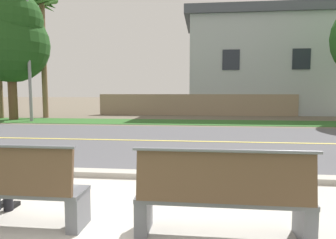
{
  "coord_description": "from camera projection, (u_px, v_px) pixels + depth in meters",
  "views": [
    {
      "loc": [
        1.02,
        -3.03,
        1.58
      ],
      "look_at": [
        0.32,
        3.22,
        1.0
      ],
      "focal_mm": 32.38,
      "sensor_mm": 36.0,
      "label": 1
    }
  ],
  "objects": [
    {
      "name": "curb_edge",
      "position": [
        145.0,
        175.0,
        5.57
      ],
      "size": [
        44.0,
        0.3,
        0.11
      ],
      "primitive_type": "cube",
      "color": "#ADA89E",
      "rests_on": "ground_plane"
    },
    {
      "name": "bench_right",
      "position": [
        223.0,
        197.0,
        3.22
      ],
      "size": [
        1.88,
        0.48,
        1.01
      ],
      "color": "slate",
      "rests_on": "ground_plane"
    },
    {
      "name": "bench_left",
      "position": [
        3.0,
        189.0,
        3.5
      ],
      "size": [
        1.88,
        0.48,
        1.01
      ],
      "color": "slate",
      "rests_on": "ground_plane"
    },
    {
      "name": "streetlamp",
      "position": [
        30.0,
        42.0,
        15.87
      ],
      "size": [
        0.24,
        2.1,
        7.3
      ],
      "color": "gray",
      "rests_on": "ground_plane"
    },
    {
      "name": "house_across_street",
      "position": [
        257.0,
        64.0,
        22.46
      ],
      "size": [
        10.47,
        6.91,
        7.18
      ],
      "color": "#A3ADB2",
      "rests_on": "ground_plane"
    },
    {
      "name": "shade_tree_far_left",
      "position": [
        11.0,
        39.0,
        16.54
      ],
      "size": [
        4.16,
        4.16,
        6.87
      ],
      "color": "brown",
      "rests_on": "ground_plane"
    },
    {
      "name": "road_centre_line",
      "position": [
        169.0,
        141.0,
        9.68
      ],
      "size": [
        48.0,
        0.14,
        0.01
      ],
      "primitive_type": "cube",
      "color": "#E0CC4C",
      "rests_on": "ground_plane"
    },
    {
      "name": "ground_plane",
      "position": [
        174.0,
        134.0,
        11.17
      ],
      "size": [
        140.0,
        140.0,
        0.0
      ],
      "primitive_type": "plane",
      "color": "#665B4C"
    },
    {
      "name": "palm_tree_tall",
      "position": [
        42.0,
        16.0,
        17.88
      ],
      "size": [
        2.09,
        1.98,
        7.48
      ],
      "color": "brown",
      "rests_on": "ground_plane"
    },
    {
      "name": "sidewalk_pavement",
      "position": [
        115.0,
        223.0,
        3.65
      ],
      "size": [
        44.0,
        3.6,
        0.01
      ],
      "primitive_type": "cube",
      "color": "#B7B2A8",
      "rests_on": "ground_plane"
    },
    {
      "name": "garden_wall",
      "position": [
        196.0,
        105.0,
        20.06
      ],
      "size": [
        13.0,
        0.36,
        1.4
      ],
      "primitive_type": "cube",
      "color": "gray",
      "rests_on": "ground_plane"
    },
    {
      "name": "street_asphalt",
      "position": [
        169.0,
        141.0,
        9.69
      ],
      "size": [
        52.0,
        8.0,
        0.01
      ],
      "primitive_type": "cube",
      "color": "#515156",
      "rests_on": "ground_plane"
    },
    {
      "name": "far_verge_grass",
      "position": [
        182.0,
        122.0,
        15.58
      ],
      "size": [
        48.0,
        2.8,
        0.02
      ],
      "primitive_type": "cube",
      "color": "#2D6026",
      "rests_on": "ground_plane"
    }
  ]
}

